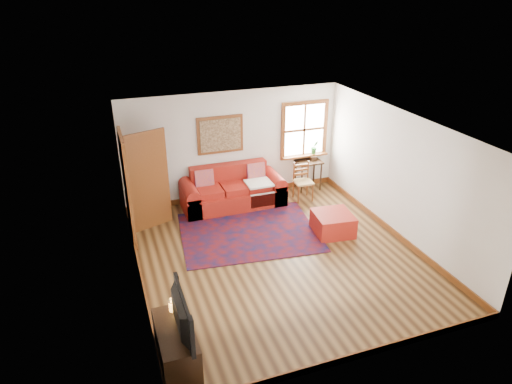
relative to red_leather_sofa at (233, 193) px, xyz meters
name	(u,v)px	position (x,y,z in m)	size (l,w,h in m)	color
ground	(278,255)	(0.17, -2.31, -0.30)	(5.50, 5.50, 0.00)	#3C2410
room_envelope	(279,173)	(0.17, -2.29, 1.35)	(5.04, 5.54, 2.52)	silver
window	(305,135)	(1.95, 0.40, 1.02)	(1.18, 0.20, 1.38)	white
doorway	(140,183)	(-2.04, -0.52, 0.77)	(0.89, 1.08, 2.14)	black
framed_artwork	(220,135)	(-0.13, 0.41, 1.25)	(1.05, 0.07, 0.85)	brown
persian_rug	(249,232)	(-0.07, -1.32, -0.29)	(2.71, 2.17, 0.02)	#580C0D
red_leather_sofa	(233,193)	(0.00, 0.00, 0.00)	(2.28, 0.94, 0.89)	#A01E14
red_ottoman	(333,223)	(1.53, -1.89, -0.08)	(0.74, 0.74, 0.42)	#A01E14
side_table	(309,166)	(1.98, 0.22, 0.30)	(0.60, 0.45, 0.72)	#311D10
ladder_back_chair	(303,180)	(1.62, -0.23, 0.18)	(0.43, 0.41, 0.88)	tan
media_cabinet	(177,346)	(-2.08, -4.29, -0.01)	(0.47, 1.05, 0.58)	#311D10
television	(176,315)	(-2.06, -4.37, 0.57)	(1.01, 0.13, 0.58)	black
candle_hurricane	(173,306)	(-2.03, -3.92, 0.36)	(0.12, 0.12, 0.18)	silver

